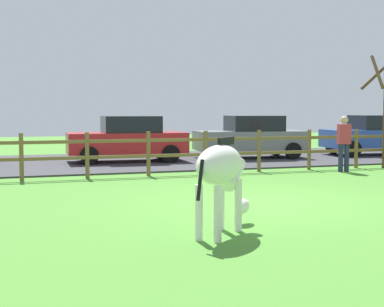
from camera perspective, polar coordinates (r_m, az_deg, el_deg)
The scene contains 8 objects.
ground_plane at distance 11.18m, azimuth 6.72°, elevation -4.91°, with size 60.00×60.00×0.00m, color #47842D.
parking_asphalt at distance 19.92m, azimuth -4.81°, elevation -0.74°, with size 28.00×7.40×0.05m, color #38383D.
paddock_fence at distance 15.70m, azimuth -1.48°, elevation 0.35°, with size 21.88×0.11×1.22m.
zebra at distance 8.11m, azimuth 3.04°, elevation -1.81°, with size 1.48×1.52×1.41m.
parked_car_grey at distance 20.82m, azimuth 6.00°, elevation 1.73°, with size 4.15×2.21×1.56m.
parked_car_red at distance 19.35m, azimuth -6.55°, elevation 1.53°, with size 4.08×2.04×1.56m.
parked_car_blue at distance 23.39m, azimuth 18.12°, elevation 1.83°, with size 4.17×2.25×1.56m.
visitor_near_fence at distance 17.01m, azimuth 15.17°, elevation 1.23°, with size 0.40×0.30×1.64m.
Camera 1 is at (-4.74, -9.96, 1.80)m, focal length 52.56 mm.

